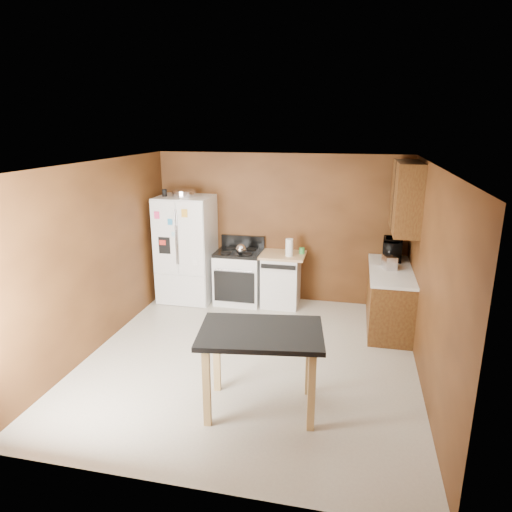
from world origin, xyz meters
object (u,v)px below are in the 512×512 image
(green_canister, at_px, (302,251))
(paper_towel, at_px, (289,247))
(kettle, at_px, (241,249))
(dishwasher, at_px, (281,279))
(refrigerator, at_px, (186,249))
(gas_range, at_px, (239,276))
(pen_cup, at_px, (165,193))
(microwave, at_px, (392,249))
(roasting_pan, at_px, (184,193))
(toaster, at_px, (389,262))
(island, at_px, (261,343))

(green_canister, bearing_deg, paper_towel, -135.98)
(kettle, bearing_deg, dishwasher, 16.29)
(green_canister, bearing_deg, refrigerator, -175.02)
(gas_range, relative_size, dishwasher, 1.24)
(pen_cup, height_order, paper_towel, pen_cup)
(microwave, distance_m, refrigerator, 3.39)
(gas_range, bearing_deg, paper_towel, -4.62)
(paper_towel, height_order, dishwasher, paper_towel)
(kettle, distance_m, gas_range, 0.55)
(roasting_pan, height_order, gas_range, roasting_pan)
(dishwasher, bearing_deg, refrigerator, -177.01)
(pen_cup, relative_size, refrigerator, 0.07)
(toaster, relative_size, dishwasher, 0.30)
(pen_cup, relative_size, gas_range, 0.11)
(kettle, bearing_deg, gas_range, 114.91)
(toaster, relative_size, gas_range, 0.24)
(pen_cup, bearing_deg, island, -51.75)
(refrigerator, distance_m, island, 3.45)
(pen_cup, bearing_deg, toaster, -4.86)
(roasting_pan, height_order, toaster, roasting_pan)
(toaster, height_order, microwave, microwave)
(paper_towel, distance_m, toaster, 1.59)
(kettle, height_order, gas_range, gas_range)
(dishwasher, xyz_separation_m, island, (0.27, -2.96, 0.32))
(paper_towel, relative_size, dishwasher, 0.32)
(roasting_pan, bearing_deg, island, -56.65)
(roasting_pan, height_order, island, roasting_pan)
(roasting_pan, bearing_deg, dishwasher, 2.08)
(paper_towel, bearing_deg, refrigerator, 179.71)
(paper_towel, bearing_deg, toaster, -13.35)
(microwave, xyz_separation_m, island, (-1.48, -3.05, -0.27))
(microwave, height_order, refrigerator, refrigerator)
(dishwasher, bearing_deg, gas_range, -178.06)
(toaster, xyz_separation_m, refrigerator, (-3.31, 0.38, -0.10))
(roasting_pan, distance_m, paper_towel, 1.96)
(pen_cup, xyz_separation_m, dishwasher, (1.94, 0.15, -1.41))
(toaster, distance_m, island, 2.88)
(refrigerator, xyz_separation_m, island, (1.90, -2.88, -0.13))
(refrigerator, height_order, dishwasher, refrigerator)
(pen_cup, height_order, green_canister, pen_cup)
(pen_cup, relative_size, paper_towel, 0.41)
(microwave, xyz_separation_m, dishwasher, (-1.76, -0.08, -0.60))
(gas_range, bearing_deg, kettle, -65.09)
(kettle, bearing_deg, paper_towel, 6.85)
(gas_range, distance_m, island, 3.12)
(refrigerator, relative_size, dishwasher, 2.02)
(pen_cup, xyz_separation_m, refrigerator, (0.31, 0.07, -0.96))
(toaster, distance_m, gas_range, 2.50)
(green_canister, relative_size, refrigerator, 0.06)
(roasting_pan, relative_size, refrigerator, 0.22)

